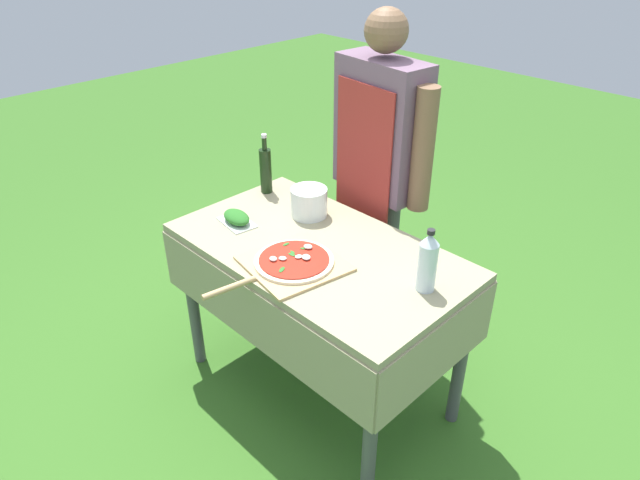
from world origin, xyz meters
The scene contains 8 objects.
ground_plane centered at (0.00, 0.00, 0.00)m, with size 12.00×12.00×0.00m, color #386B23.
prep_table centered at (0.00, 0.00, 0.69)m, with size 1.28×0.73×0.81m.
person_cook centered at (-0.15, 0.55, 0.99)m, with size 0.63×0.25×1.68m.
pizza_on_peel centered at (0.02, -0.17, 0.82)m, with size 0.41×0.60×0.05m.
oil_bottle centered at (-0.56, 0.19, 0.93)m, with size 0.06×0.06×0.30m.
water_bottle centered at (0.49, 0.08, 0.93)m, with size 0.07×0.07×0.26m.
herb_container centered at (-0.41, -0.11, 0.84)m, with size 0.20×0.14×0.05m.
mixing_tub centered at (-0.23, 0.17, 0.88)m, with size 0.17×0.17×0.13m, color silver.
Camera 1 is at (1.45, -1.43, 2.07)m, focal length 32.00 mm.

